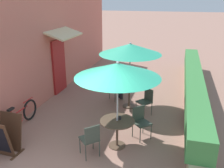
% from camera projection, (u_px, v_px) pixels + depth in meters
% --- Properties ---
extents(cafe_facade_wall, '(0.98, 10.61, 4.20)m').
position_uv_depth(cafe_facade_wall, '(58.00, 38.00, 9.90)').
color(cafe_facade_wall, '#C66B5B').
rests_on(cafe_facade_wall, ground_plane).
extents(planter_hedge, '(0.60, 9.61, 1.01)m').
position_uv_depth(planter_hedge, '(193.00, 87.00, 9.13)').
color(planter_hedge, tan).
rests_on(planter_hedge, ground_plane).
extents(patio_table_near, '(0.88, 0.88, 0.74)m').
position_uv_depth(patio_table_near, '(117.00, 127.00, 6.29)').
color(patio_table_near, brown).
rests_on(patio_table_near, ground_plane).
extents(patio_umbrella_near, '(2.05, 2.05, 2.27)m').
position_uv_depth(patio_umbrella_near, '(118.00, 70.00, 5.80)').
color(patio_umbrella_near, '#B7B7BC').
rests_on(patio_umbrella_near, ground_plane).
extents(cafe_chair_near_left, '(0.57, 0.57, 0.87)m').
position_uv_depth(cafe_chair_near_left, '(91.00, 138.00, 5.88)').
color(cafe_chair_near_left, '#384238').
rests_on(cafe_chair_near_left, ground_plane).
extents(cafe_chair_near_right, '(0.57, 0.57, 0.87)m').
position_uv_depth(cafe_chair_near_right, '(140.00, 120.00, 6.73)').
color(cafe_chair_near_right, '#384238').
rests_on(cafe_chair_near_right, ground_plane).
extents(coffee_cup_near, '(0.07, 0.07, 0.09)m').
position_uv_depth(coffee_cup_near, '(120.00, 118.00, 6.28)').
color(coffee_cup_near, '#232328').
rests_on(coffee_cup_near, patio_table_near).
extents(patio_table_mid, '(0.88, 0.88, 0.74)m').
position_uv_depth(patio_table_mid, '(129.00, 91.00, 8.59)').
color(patio_table_mid, brown).
rests_on(patio_table_mid, ground_plane).
extents(patio_umbrella_mid, '(2.05, 2.05, 2.27)m').
position_uv_depth(patio_umbrella_mid, '(130.00, 49.00, 8.09)').
color(patio_umbrella_mid, '#B7B7BC').
rests_on(patio_umbrella_mid, ground_plane).
extents(cafe_chair_mid_left, '(0.56, 0.56, 0.87)m').
position_uv_depth(cafe_chair_mid_left, '(146.00, 100.00, 8.04)').
color(cafe_chair_mid_left, '#384238').
rests_on(cafe_chair_mid_left, ground_plane).
extents(cafe_chair_mid_right, '(0.56, 0.56, 0.87)m').
position_uv_depth(cafe_chair_mid_right, '(114.00, 87.00, 9.17)').
color(cafe_chair_mid_right, '#384238').
rests_on(cafe_chair_mid_right, ground_plane).
extents(seated_patron_mid_right, '(0.50, 0.51, 1.25)m').
position_uv_depth(seated_patron_mid_right, '(117.00, 82.00, 9.17)').
color(seated_patron_mid_right, '#23232D').
rests_on(seated_patron_mid_right, ground_plane).
extents(bicycle_leaning, '(0.11, 1.73, 0.75)m').
position_uv_depth(bicycle_leaning, '(19.00, 117.00, 7.27)').
color(bicycle_leaning, black).
rests_on(bicycle_leaning, ground_plane).
extents(menu_board, '(0.66, 0.66, 0.97)m').
position_uv_depth(menu_board, '(5.00, 136.00, 6.04)').
color(menu_board, '#422819').
rests_on(menu_board, ground_plane).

